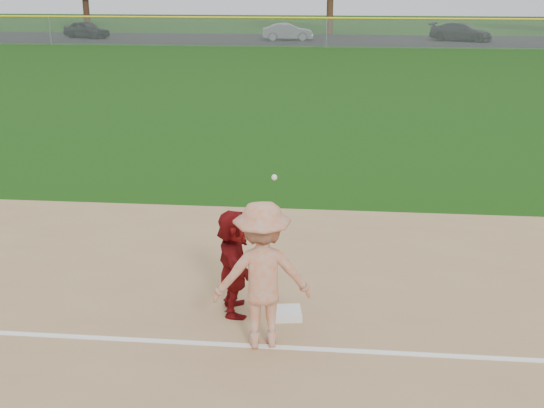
# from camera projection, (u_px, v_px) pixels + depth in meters

# --- Properties ---
(ground) EXTENTS (160.00, 160.00, 0.00)m
(ground) POSITION_uv_depth(u_px,v_px,m) (262.00, 320.00, 10.05)
(ground) COLOR #153F0C
(ground) RESTS_ON ground
(foul_line) EXTENTS (60.00, 0.10, 0.01)m
(foul_line) POSITION_uv_depth(u_px,v_px,m) (255.00, 346.00, 9.29)
(foul_line) COLOR white
(foul_line) RESTS_ON infield_dirt
(parking_asphalt) EXTENTS (120.00, 10.00, 0.01)m
(parking_asphalt) POSITION_uv_depth(u_px,v_px,m) (328.00, 40.00, 53.43)
(parking_asphalt) COLOR black
(parking_asphalt) RESTS_ON ground
(first_base) EXTENTS (0.50, 0.50, 0.10)m
(first_base) POSITION_uv_depth(u_px,v_px,m) (286.00, 313.00, 10.09)
(first_base) COLOR white
(first_base) RESTS_ON infield_dirt
(base_runner) EXTENTS (0.77, 1.56, 1.62)m
(base_runner) POSITION_uv_depth(u_px,v_px,m) (234.00, 262.00, 10.00)
(base_runner) COLOR maroon
(base_runner) RESTS_ON infield_dirt
(car_left) EXTENTS (4.20, 2.91, 1.33)m
(car_left) POSITION_uv_depth(u_px,v_px,m) (86.00, 29.00, 54.63)
(car_left) COLOR black
(car_left) RESTS_ON parking_asphalt
(car_mid) EXTENTS (4.03, 1.82, 1.28)m
(car_mid) POSITION_uv_depth(u_px,v_px,m) (288.00, 32.00, 52.67)
(car_mid) COLOR slate
(car_mid) RESTS_ON parking_asphalt
(car_right) EXTENTS (5.06, 3.39, 1.36)m
(car_right) POSITION_uv_depth(u_px,v_px,m) (461.00, 32.00, 52.11)
(car_right) COLOR black
(car_right) RESTS_ON parking_asphalt
(first_base_play) EXTENTS (1.45, 1.01, 2.35)m
(first_base_play) POSITION_uv_depth(u_px,v_px,m) (262.00, 275.00, 9.05)
(first_base_play) COLOR #A5A5A8
(first_base_play) RESTS_ON infield_dirt
(outfield_fence) EXTENTS (110.00, 0.12, 110.00)m
(outfield_fence) POSITION_uv_depth(u_px,v_px,m) (327.00, 19.00, 47.15)
(outfield_fence) COLOR #999EA0
(outfield_fence) RESTS_ON ground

